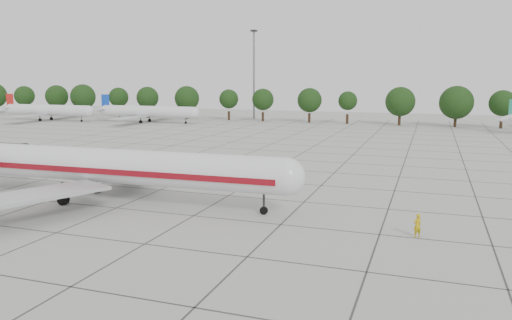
# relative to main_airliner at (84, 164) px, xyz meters

# --- Properties ---
(ground) EXTENTS (260.00, 260.00, 0.00)m
(ground) POSITION_rel_main_airliner_xyz_m (12.93, 5.99, -3.58)
(ground) COLOR #AFAFA8
(ground) RESTS_ON ground
(apron_joints) EXTENTS (170.00, 170.00, 0.02)m
(apron_joints) POSITION_rel_main_airliner_xyz_m (12.93, 20.99, -3.57)
(apron_joints) COLOR #383838
(apron_joints) RESTS_ON ground
(main_airliner) EXTENTS (43.26, 33.98, 10.13)m
(main_airliner) POSITION_rel_main_airliner_xyz_m (0.00, 0.00, 0.00)
(main_airliner) COLOR silver
(main_airliner) RESTS_ON ground
(ground_crew) EXTENTS (0.80, 0.77, 1.85)m
(ground_crew) POSITION_rel_main_airliner_xyz_m (31.68, -1.69, -2.66)
(ground_crew) COLOR #BE9F0B
(ground_crew) RESTS_ON ground
(bg_airliner_a) EXTENTS (28.24, 27.20, 7.40)m
(bg_airliner_a) POSITION_rel_main_airliner_xyz_m (-69.48, 72.45, -0.67)
(bg_airliner_a) COLOR silver
(bg_airliner_a) RESTS_ON ground
(bg_airliner_b) EXTENTS (28.24, 27.20, 7.40)m
(bg_airliner_b) POSITION_rel_main_airliner_xyz_m (-39.80, 76.53, -0.67)
(bg_airliner_b) COLOR silver
(bg_airliner_b) RESTS_ON ground
(tree_line) EXTENTS (249.86, 8.44, 10.22)m
(tree_line) POSITION_rel_main_airliner_xyz_m (1.25, 90.99, 2.40)
(tree_line) COLOR #332114
(tree_line) RESTS_ON ground
(floodlight_mast) EXTENTS (1.60, 1.60, 25.45)m
(floodlight_mast) POSITION_rel_main_airliner_xyz_m (-17.07, 97.99, 10.70)
(floodlight_mast) COLOR slate
(floodlight_mast) RESTS_ON ground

